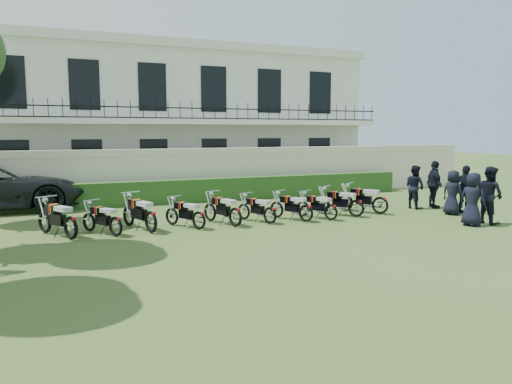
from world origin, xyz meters
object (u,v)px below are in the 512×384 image
motorcycle_8 (356,204)px  officer_4 (415,187)px  officer_5 (434,184)px  motorcycle_6 (306,209)px  motorcycle_9 (380,201)px  motorcycle_1 (116,222)px  officer_2 (465,190)px  motorcycle_0 (71,222)px  motorcycle_4 (235,212)px  motorcycle_5 (270,211)px  motorcycle_3 (199,216)px  motorcycle_7 (331,208)px  officer_1 (490,195)px  officer_0 (473,199)px  officer_3 (453,193)px  motorcycle_2 (151,216)px

motorcycle_8 → officer_4: 3.48m
officer_4 → officer_5: bearing=-112.1°
motorcycle_6 → motorcycle_9: motorcycle_9 is taller
motorcycle_1 → officer_2: (12.50, -0.92, 0.45)m
motorcycle_0 → motorcycle_4: motorcycle_0 is taller
motorcycle_5 → motorcycle_6: motorcycle_6 is taller
motorcycle_4 → officer_4: bearing=-13.0°
motorcycle_3 → motorcycle_9: size_ratio=0.92×
motorcycle_5 → officer_2: bearing=-31.4°
motorcycle_6 → motorcycle_7: bearing=-31.8°
officer_1 → motorcycle_8: bearing=54.5°
motorcycle_8 → officer_1: (3.36, -2.73, 0.47)m
officer_0 → officer_5: 3.80m
motorcycle_0 → officer_0: officer_0 is taller
officer_3 → officer_4: size_ratio=0.95×
motorcycle_5 → officer_2: size_ratio=0.90×
motorcycle_2 → motorcycle_9: size_ratio=1.15×
motorcycle_3 → motorcycle_5: 2.43m
motorcycle_6 → motorcycle_7: (0.93, -0.08, -0.02)m
officer_0 → officer_4: (0.80, 3.67, -0.01)m
officer_0 → officer_1: (0.81, 0.07, 0.09)m
motorcycle_0 → motorcycle_6: (7.44, -0.20, -0.06)m
motorcycle_7 → motorcycle_8: (1.18, 0.22, 0.05)m
motorcycle_4 → officer_3: size_ratio=1.13×
officer_0 → officer_2: 2.48m
motorcycle_0 → motorcycle_4: (4.94, -0.08, -0.03)m
motorcycle_2 → motorcycle_9: bearing=-17.7°
motorcycle_0 → officer_5: (13.69, 0.58, 0.43)m
motorcycle_0 → motorcycle_2: size_ratio=0.94×
motorcycle_0 → motorcycle_8: (9.55, -0.07, -0.04)m
motorcycle_5 → officer_4: officer_4 is taller
motorcycle_3 → officer_4: 9.20m
motorcycle_5 → officer_4: bearing=-17.2°
motorcycle_9 → officer_2: officer_2 is taller
motorcycle_6 → officer_5: (6.25, 0.78, 0.49)m
officer_5 → officer_3: bearing=177.4°
motorcycle_6 → motorcycle_7: motorcycle_6 is taller
motorcycle_0 → officer_2: (13.72, -1.00, 0.38)m
motorcycle_9 → motorcycle_1: bearing=147.8°
motorcycle_6 → officer_2: officer_2 is taller
motorcycle_3 → officer_1: size_ratio=0.83×
motorcycle_2 → motorcycle_7: (6.10, -0.30, -0.08)m
officer_0 → motorcycle_3: bearing=51.3°
motorcycle_7 → officer_3: officer_3 is taller
motorcycle_0 → motorcycle_2: bearing=-27.6°
motorcycle_4 → officer_4: size_ratio=1.08×
motorcycle_4 → motorcycle_2: bearing=158.8°
motorcycle_6 → motorcycle_9: 3.29m
motorcycle_5 → motorcycle_0: bearing=155.3°
motorcycle_0 → officer_2: 13.76m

